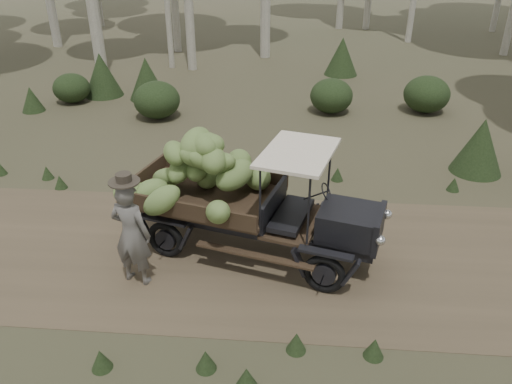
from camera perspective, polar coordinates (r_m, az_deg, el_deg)
ground at (r=8.78m, az=-9.04°, el=-6.70°), size 120.00×120.00×0.00m
dirt_track at (r=8.77m, az=-9.04°, el=-6.68°), size 70.00×4.00×0.01m
banana_truck at (r=8.18m, az=-3.47°, el=1.03°), size 4.61×2.54×2.18m
farmer at (r=7.75m, az=-14.06°, el=-4.55°), size 0.71×0.56×1.88m
undergrowth at (r=10.17m, az=-5.98°, el=2.32°), size 23.90×24.59×1.39m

